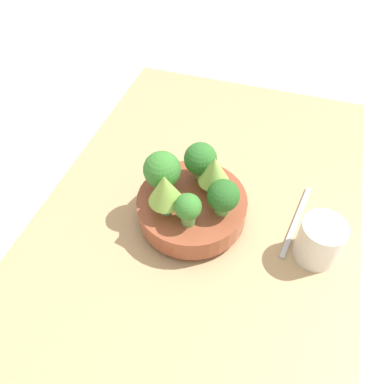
{
  "coord_description": "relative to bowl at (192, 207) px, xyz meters",
  "views": [
    {
      "loc": [
        -0.41,
        -0.13,
        0.65
      ],
      "look_at": [
        0.02,
        0.01,
        0.13
      ],
      "focal_mm": 35.0,
      "sensor_mm": 36.0,
      "label": 1
    }
  ],
  "objects": [
    {
      "name": "table",
      "position": [
        -0.02,
        -0.01,
        -0.06
      ],
      "size": [
        1.03,
        0.63,
        0.05
      ],
      "color": "tan",
      "rests_on": "ground_plane"
    },
    {
      "name": "romanesco_piece_near",
      "position": [
        0.03,
        -0.03,
        0.08
      ],
      "size": [
        0.06,
        0.06,
        0.09
      ],
      "color": "#7AB256",
      "rests_on": "bowl"
    },
    {
      "name": "ground_plane",
      "position": [
        -0.02,
        -0.01,
        -0.08
      ],
      "size": [
        6.0,
        6.0,
        0.0
      ],
      "primitive_type": "plane",
      "color": "beige"
    },
    {
      "name": "cup",
      "position": [
        -0.01,
        -0.24,
        0.01
      ],
      "size": [
        0.08,
        0.08,
        0.09
      ],
      "color": "silver",
      "rests_on": "table"
    },
    {
      "name": "broccoli_floret_front",
      "position": [
        -0.01,
        -0.06,
        0.06
      ],
      "size": [
        0.06,
        0.06,
        0.07
      ],
      "color": "#6BA34C",
      "rests_on": "bowl"
    },
    {
      "name": "bowl",
      "position": [
        0.0,
        0.0,
        0.0
      ],
      "size": [
        0.21,
        0.21,
        0.06
      ],
      "color": "brown",
      "rests_on": "table"
    },
    {
      "name": "romanesco_piece_far",
      "position": [
        -0.04,
        0.04,
        0.08
      ],
      "size": [
        0.06,
        0.06,
        0.09
      ],
      "color": "#6BA34C",
      "rests_on": "bowl"
    },
    {
      "name": "broccoli_floret_right",
      "position": [
        0.06,
        0.0,
        0.07
      ],
      "size": [
        0.06,
        0.06,
        0.08
      ],
      "color": "#6BA34C",
      "rests_on": "bowl"
    },
    {
      "name": "broccoli_floret_left",
      "position": [
        -0.05,
        -0.01,
        0.06
      ],
      "size": [
        0.05,
        0.05,
        0.07
      ],
      "color": "#609347",
      "rests_on": "bowl"
    },
    {
      "name": "fork",
      "position": [
        0.05,
        -0.2,
        -0.03
      ],
      "size": [
        0.19,
        0.04,
        0.01
      ],
      "color": "#B2B2B7",
      "rests_on": "table"
    },
    {
      "name": "broccoli_floret_back",
      "position": [
        0.01,
        0.06,
        0.08
      ],
      "size": [
        0.07,
        0.07,
        0.09
      ],
      "color": "#609347",
      "rests_on": "bowl"
    }
  ]
}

